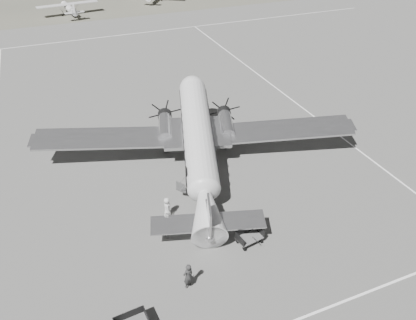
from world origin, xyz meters
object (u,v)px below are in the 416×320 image
(dc3_airliner, at_px, (198,143))
(baggage_cart_near, at_px, (249,237))
(ramp_agent, at_px, (167,224))
(ground_crew, at_px, (188,276))
(passenger, at_px, (167,207))
(light_plane_left, at_px, (69,9))

(dc3_airliner, xyz_separation_m, baggage_cart_near, (0.05, -9.04, -2.09))
(dc3_airliner, xyz_separation_m, ramp_agent, (-4.65, -6.22, -1.68))
(dc3_airliner, xyz_separation_m, ground_crew, (-4.84, -10.84, -1.68))
(passenger, bearing_deg, ramp_agent, 169.23)
(ramp_agent, xyz_separation_m, passenger, (0.54, 1.78, -0.14))
(light_plane_left, bearing_deg, ramp_agent, -97.89)
(ground_crew, relative_size, passenger, 1.17)
(dc3_airliner, bearing_deg, ground_crew, -97.33)
(dc3_airliner, relative_size, ground_crew, 14.96)
(dc3_airliner, xyz_separation_m, light_plane_left, (-4.26, 53.94, -1.46))
(dc3_airliner, bearing_deg, ramp_agent, -110.00)
(ground_crew, bearing_deg, light_plane_left, -106.98)
(dc3_airliner, bearing_deg, light_plane_left, 111.28)
(dc3_airliner, relative_size, ramp_agent, 14.90)
(light_plane_left, distance_m, ramp_agent, 60.17)
(light_plane_left, bearing_deg, dc3_airliner, -93.00)
(dc3_airliner, distance_m, baggage_cart_near, 9.28)
(ground_crew, xyz_separation_m, passenger, (0.73, 6.39, -0.13))
(dc3_airliner, height_order, light_plane_left, dc3_airliner)
(light_plane_left, relative_size, baggage_cart_near, 6.17)
(dc3_airliner, distance_m, ramp_agent, 7.95)
(light_plane_left, distance_m, ground_crew, 64.78)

